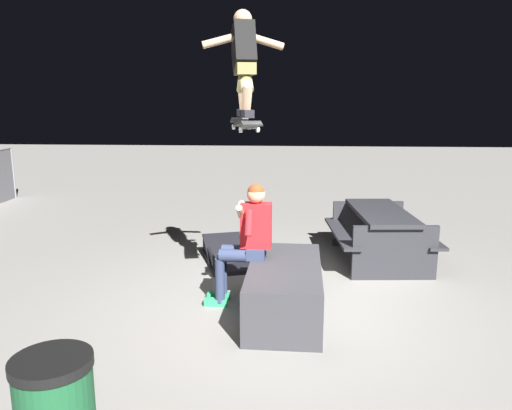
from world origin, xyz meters
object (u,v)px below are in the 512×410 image
ledge_box_main (285,290)px  skateboard (245,124)px  picnic_table_back (380,227)px  person_sitting_on_ledge (246,237)px  kicker_ramp (235,258)px  skater_airborne (244,58)px

ledge_box_main → skateboard: (0.33, 0.45, 1.75)m
picnic_table_back → skateboard: bearing=131.7°
skateboard → person_sitting_on_ledge: bearing=-171.5°
picnic_table_back → kicker_ramp: bearing=95.4°
skateboard → picnic_table_back: skateboard is taller
person_sitting_on_ledge → picnic_table_back: 2.46m
kicker_ramp → person_sitting_on_ledge: bearing=-169.0°
skateboard → kicker_ramp: size_ratio=0.79×
skateboard → picnic_table_back: 2.85m
ledge_box_main → skater_airborne: 2.52m
skater_airborne → kicker_ramp: (1.34, 0.26, -2.66)m
skater_airborne → kicker_ramp: 2.99m
person_sitting_on_ledge → picnic_table_back: (1.67, -1.78, -0.29)m
ledge_box_main → skateboard: skateboard is taller
ledge_box_main → skater_airborne: size_ratio=1.48×
ledge_box_main → skater_airborne: (0.38, 0.46, 2.44)m
skater_airborne → picnic_table_back: skater_airborne is taller
skater_airborne → picnic_table_back: (1.54, -1.81, -2.22)m
ledge_box_main → kicker_ramp: 1.89m
kicker_ramp → picnic_table_back: 2.13m
ledge_box_main → picnic_table_back: 2.36m
ledge_box_main → kicker_ramp: (1.73, 0.73, -0.21)m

